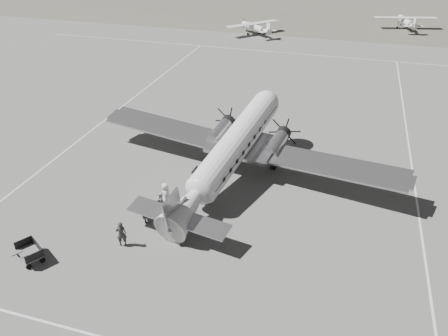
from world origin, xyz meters
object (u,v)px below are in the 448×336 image
light_plane_right (406,23)px  ramp_agent (161,201)px  ground_crew (121,234)px  baggage_cart_near (153,212)px  light_plane_left (255,28)px  dc3_airliner (231,152)px  passenger (166,195)px  baggage_cart_far (30,253)px

light_plane_right → ramp_agent: light_plane_right is taller
ground_crew → baggage_cart_near: bearing=-127.9°
light_plane_right → ramp_agent: 67.54m
light_plane_left → baggage_cart_near: bearing=-133.1°
dc3_airliner → passenger: size_ratio=14.01×
dc3_airliner → light_plane_right: bearing=84.7°
dc3_airliner → baggage_cart_far: bearing=-116.4°
light_plane_right → baggage_cart_near: 68.56m
light_plane_left → light_plane_right: light_plane_right is taller
baggage_cart_near → baggage_cart_far: (-5.55, -6.15, 0.03)m
light_plane_left → ramp_agent: 52.86m
baggage_cart_near → ramp_agent: ramp_agent is taller
light_plane_right → ramp_agent: size_ratio=7.28×
light_plane_left → ramp_agent: (5.38, -52.58, -0.31)m
ground_crew → passenger: (1.01, 4.89, 0.04)m
baggage_cart_near → ground_crew: (-0.71, -3.27, 0.41)m
light_plane_right → ground_crew: bearing=-120.6°
baggage_cart_far → ground_crew: ground_crew is taller
baggage_cart_near → ramp_agent: 1.05m
dc3_airliner → light_plane_right: size_ratio=2.41×
light_plane_right → ramp_agent: (-20.14, -64.46, -0.39)m
ground_crew → light_plane_right: bearing=-132.6°
light_plane_left → ramp_agent: light_plane_left is taller
light_plane_right → light_plane_left: bearing=-168.6°
ground_crew → ramp_agent: 4.38m
dc3_airliner → passenger: bearing=-115.9°
dc3_airliner → light_plane_left: 47.98m
light_plane_left → light_plane_right: size_ratio=0.93×
dc3_airliner → ramp_agent: dc3_airliner is taller
baggage_cart_near → baggage_cart_far: 8.28m
ground_crew → light_plane_left: bearing=-111.1°
light_plane_left → baggage_cart_near: light_plane_left is taller
ramp_agent → passenger: passenger is taller
light_plane_right → dc3_airliner: bearing=-119.1°
baggage_cart_far → passenger: passenger is taller
dc3_airliner → ground_crew: (-4.58, -9.77, -1.63)m
light_plane_left → ground_crew: size_ratio=5.63×
light_plane_left → baggage_cart_far: light_plane_left is taller
ramp_agent → baggage_cart_near: bearing=155.0°
dc3_airliner → light_plane_right: dc3_airliner is taller
light_plane_left → light_plane_right: bearing=-23.7°
light_plane_right → baggage_cart_near: size_ratio=6.15×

